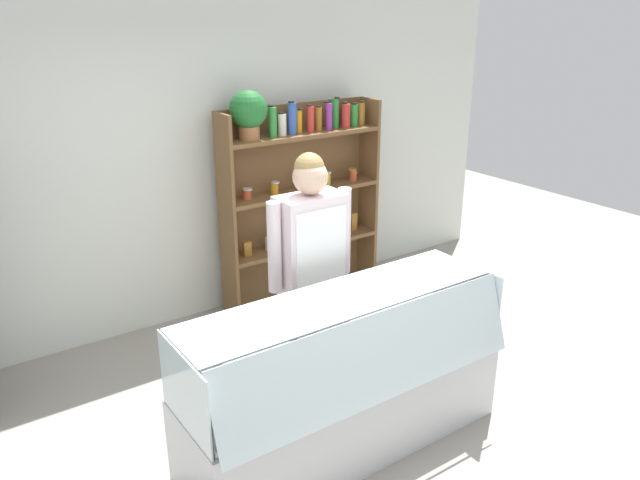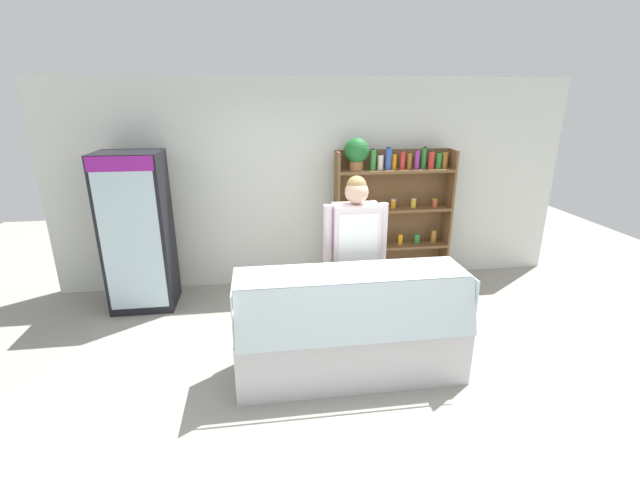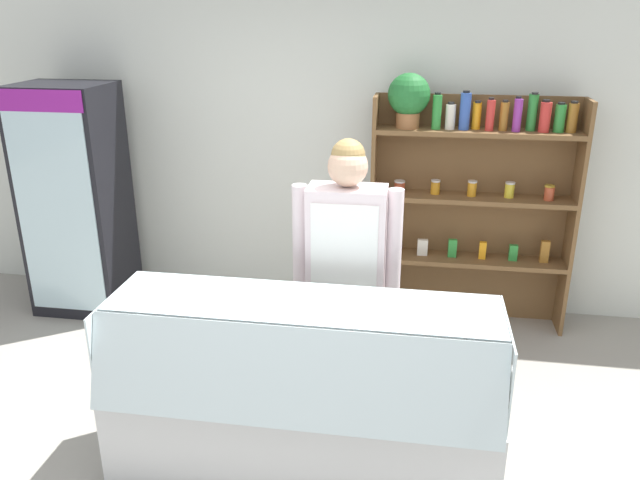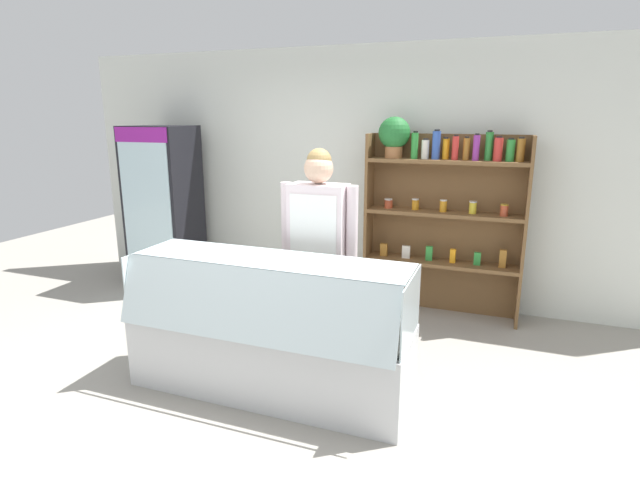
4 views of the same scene
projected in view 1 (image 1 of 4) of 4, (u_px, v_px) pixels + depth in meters
ground_plane at (347, 449)px, 3.91m from camera, size 12.00×12.00×0.00m
back_wall at (183, 166)px, 5.21m from camera, size 6.80×0.10×2.70m
shelving_unit at (292, 180)px, 5.53m from camera, size 1.54×0.31×1.98m
deli_display_case at (344, 402)px, 3.84m from camera, size 2.05×0.71×1.01m
shop_clerk at (311, 257)px, 4.13m from camera, size 0.64×0.25×1.75m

